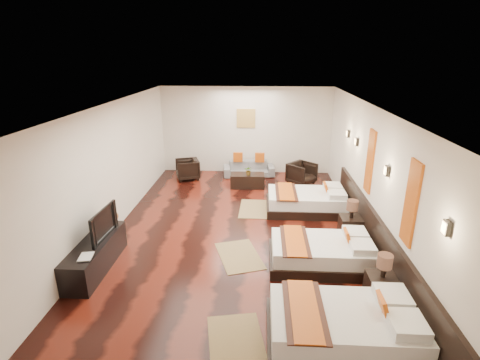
# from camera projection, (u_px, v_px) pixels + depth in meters

# --- Properties ---
(floor) EXTENTS (5.50, 9.50, 0.01)m
(floor) POSITION_uv_depth(u_px,v_px,m) (236.00, 239.00, 7.90)
(floor) COLOR black
(floor) RESTS_ON ground
(ceiling) EXTENTS (5.50, 9.50, 0.01)m
(ceiling) POSITION_uv_depth(u_px,v_px,m) (235.00, 108.00, 6.98)
(ceiling) COLOR white
(ceiling) RESTS_ON floor
(back_wall) EXTENTS (5.50, 0.01, 2.80)m
(back_wall) POSITION_uv_depth(u_px,v_px,m) (246.00, 130.00, 11.92)
(back_wall) COLOR silver
(back_wall) RESTS_ON floor
(left_wall) EXTENTS (0.01, 9.50, 2.80)m
(left_wall) POSITION_uv_depth(u_px,v_px,m) (104.00, 175.00, 7.60)
(left_wall) COLOR silver
(left_wall) RESTS_ON floor
(right_wall) EXTENTS (0.01, 9.50, 2.80)m
(right_wall) POSITION_uv_depth(u_px,v_px,m) (373.00, 180.00, 7.29)
(right_wall) COLOR silver
(right_wall) RESTS_ON floor
(headboard_panel) EXTENTS (0.08, 6.60, 0.90)m
(headboard_panel) POSITION_uv_depth(u_px,v_px,m) (377.00, 242.00, 6.85)
(headboard_panel) COLOR black
(headboard_panel) RESTS_ON floor
(bed_near) EXTENTS (2.06, 1.30, 0.79)m
(bed_near) POSITION_uv_depth(u_px,v_px,m) (345.00, 327.00, 4.99)
(bed_near) COLOR black
(bed_near) RESTS_ON floor
(bed_mid) EXTENTS (1.93, 1.21, 0.74)m
(bed_mid) POSITION_uv_depth(u_px,v_px,m) (322.00, 253.00, 6.87)
(bed_mid) COLOR black
(bed_mid) RESTS_ON floor
(bed_far) EXTENTS (1.98, 1.25, 0.76)m
(bed_far) POSITION_uv_depth(u_px,v_px,m) (307.00, 201.00, 9.23)
(bed_far) COLOR black
(bed_far) RESTS_ON floor
(nightstand_a) EXTENTS (0.44, 0.44, 0.87)m
(nightstand_a) POSITION_uv_depth(u_px,v_px,m) (381.00, 286.00, 5.79)
(nightstand_a) COLOR black
(nightstand_a) RESTS_ON floor
(nightstand_b) EXTENTS (0.44, 0.44, 0.88)m
(nightstand_b) POSITION_uv_depth(u_px,v_px,m) (350.00, 225.00, 7.84)
(nightstand_b) COLOR black
(nightstand_b) RESTS_ON floor
(jute_mat_near) EXTENTS (0.96, 1.32, 0.01)m
(jute_mat_near) POSITION_uv_depth(u_px,v_px,m) (237.00, 344.00, 5.04)
(jute_mat_near) COLOR olive
(jute_mat_near) RESTS_ON floor
(jute_mat_mid) EXTENTS (1.09, 1.38, 0.01)m
(jute_mat_mid) POSITION_uv_depth(u_px,v_px,m) (239.00, 256.00, 7.24)
(jute_mat_mid) COLOR olive
(jute_mat_mid) RESTS_ON floor
(jute_mat_far) EXTENTS (0.78, 1.22, 0.01)m
(jute_mat_far) POSITION_uv_depth(u_px,v_px,m) (254.00, 209.00, 9.41)
(jute_mat_far) COLOR olive
(jute_mat_far) RESTS_ON floor
(tv_console) EXTENTS (0.50, 1.80, 0.55)m
(tv_console) POSITION_uv_depth(u_px,v_px,m) (96.00, 255.00, 6.74)
(tv_console) COLOR black
(tv_console) RESTS_ON floor
(tv) EXTENTS (0.18, 0.97, 0.56)m
(tv) POSITION_uv_depth(u_px,v_px,m) (99.00, 223.00, 6.75)
(tv) COLOR black
(tv) RESTS_ON tv_console
(book) EXTENTS (0.26, 0.32, 0.03)m
(book) POSITION_uv_depth(u_px,v_px,m) (79.00, 257.00, 6.12)
(book) COLOR black
(book) RESTS_ON tv_console
(figurine) EXTENTS (0.40, 0.40, 0.33)m
(figurine) POSITION_uv_depth(u_px,v_px,m) (110.00, 215.00, 7.36)
(figurine) COLOR brown
(figurine) RESTS_ON tv_console
(sofa) EXTENTS (1.69, 0.84, 0.47)m
(sofa) POSITION_uv_depth(u_px,v_px,m) (249.00, 169.00, 11.87)
(sofa) COLOR slate
(sofa) RESTS_ON floor
(armchair_left) EXTENTS (0.88, 0.87, 0.63)m
(armchair_left) POSITION_uv_depth(u_px,v_px,m) (188.00, 169.00, 11.55)
(armchair_left) COLOR black
(armchair_left) RESTS_ON floor
(armchair_right) EXTENTS (1.01, 1.01, 0.66)m
(armchair_right) POSITION_uv_depth(u_px,v_px,m) (302.00, 173.00, 11.12)
(armchair_right) COLOR black
(armchair_right) RESTS_ON floor
(coffee_table) EXTENTS (1.02, 0.54, 0.40)m
(coffee_table) POSITION_uv_depth(u_px,v_px,m) (247.00, 180.00, 10.90)
(coffee_table) COLOR black
(coffee_table) RESTS_ON floor
(table_plant) EXTENTS (0.27, 0.24, 0.27)m
(table_plant) POSITION_uv_depth(u_px,v_px,m) (249.00, 171.00, 10.72)
(table_plant) COLOR #26581D
(table_plant) RESTS_ON coffee_table
(orange_panel_a) EXTENTS (0.04, 0.40, 1.30)m
(orange_panel_a) POSITION_uv_depth(u_px,v_px,m) (411.00, 203.00, 5.40)
(orange_panel_a) COLOR #D86014
(orange_panel_a) RESTS_ON right_wall
(orange_panel_b) EXTENTS (0.04, 0.40, 1.30)m
(orange_panel_b) POSITION_uv_depth(u_px,v_px,m) (370.00, 161.00, 7.47)
(orange_panel_b) COLOR #D86014
(orange_panel_b) RESTS_ON right_wall
(sconce_near) EXTENTS (0.07, 0.12, 0.18)m
(sconce_near) POSITION_uv_depth(u_px,v_px,m) (446.00, 228.00, 4.32)
(sconce_near) COLOR black
(sconce_near) RESTS_ON right_wall
(sconce_mid) EXTENTS (0.07, 0.12, 0.18)m
(sconce_mid) POSITION_uv_depth(u_px,v_px,m) (387.00, 171.00, 6.39)
(sconce_mid) COLOR black
(sconce_mid) RESTS_ON right_wall
(sconce_far) EXTENTS (0.07, 0.12, 0.18)m
(sconce_far) POSITION_uv_depth(u_px,v_px,m) (356.00, 142.00, 8.46)
(sconce_far) COLOR black
(sconce_far) RESTS_ON right_wall
(sconce_lounge) EXTENTS (0.07, 0.12, 0.18)m
(sconce_lounge) POSITION_uv_depth(u_px,v_px,m) (348.00, 134.00, 9.31)
(sconce_lounge) COLOR black
(sconce_lounge) RESTS_ON right_wall
(gold_artwork) EXTENTS (0.60, 0.04, 0.60)m
(gold_artwork) POSITION_uv_depth(u_px,v_px,m) (246.00, 118.00, 11.77)
(gold_artwork) COLOR #AD873F
(gold_artwork) RESTS_ON back_wall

